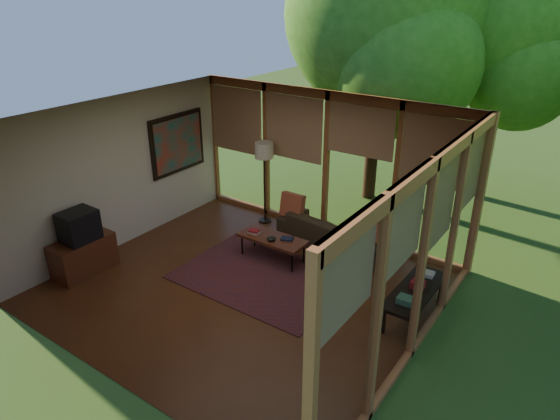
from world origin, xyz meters
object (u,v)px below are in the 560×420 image
Objects in this scene: coffee_table at (272,239)px; side_console at (410,290)px; media_cabinet at (83,256)px; television at (79,226)px; floor_lamp at (264,155)px; sofa at (328,231)px.

side_console reaches higher than coffee_table.
media_cabinet is 3.15m from coffee_table.
television is at bearing -137.31° from coffee_table.
television is 0.33× the size of floor_lamp.
media_cabinet is 0.55m from television.
television is at bearing 54.80° from sofa.
media_cabinet is at bearing -111.78° from floor_lamp.
sofa is 4.26m from television.
floor_lamp is (-1.54, 0.14, 1.13)m from sofa.
coffee_table is 0.86× the size of side_console.
side_console is (4.85, 1.95, -0.44)m from television.
floor_lamp reaches higher than sofa.
television reaches higher than media_cabinet.
television is 0.46× the size of coffee_table.
television reaches higher than side_console.
floor_lamp is 1.18× the size of side_console.
sofa is 2.35m from side_console.
television is 0.39× the size of side_console.
floor_lamp is at bearing 131.29° from coffee_table.
side_console is at bearing 21.94° from television.
sofa is at bearing 149.84° from side_console.
coffee_table is (2.30, 2.12, -0.46)m from television.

